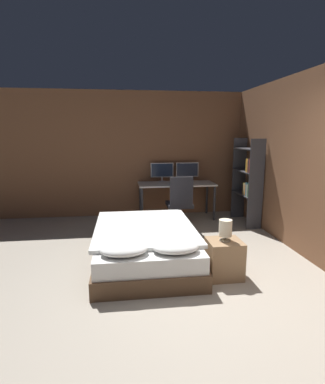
{
  "coord_description": "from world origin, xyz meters",
  "views": [
    {
      "loc": [
        -0.89,
        -2.71,
        1.81
      ],
      "look_at": [
        -0.19,
        2.62,
        0.75
      ],
      "focal_mm": 28.0,
      "sensor_mm": 36.0,
      "label": 1
    }
  ],
  "objects_px": {
    "office_chair": "(180,207)",
    "monitor_right": "(187,171)",
    "desk": "(176,187)",
    "bed": "(145,245)",
    "nightstand": "(224,259)",
    "bedside_lamp": "(225,228)",
    "monitor_left": "(162,171)",
    "bookshelf": "(249,178)",
    "keyboard": "(179,185)",
    "computer_mouse": "(192,184)"
  },
  "relations": [
    {
      "from": "office_chair",
      "to": "monitor_right",
      "type": "bearing_deg",
      "value": 70.36
    },
    {
      "from": "desk",
      "to": "monitor_right",
      "type": "bearing_deg",
      "value": 39.97
    },
    {
      "from": "bed",
      "to": "nightstand",
      "type": "bearing_deg",
      "value": -32.36
    },
    {
      "from": "desk",
      "to": "bedside_lamp",
      "type": "bearing_deg",
      "value": -87.46
    },
    {
      "from": "monitor_left",
      "to": "bookshelf",
      "type": "height_order",
      "value": "bookshelf"
    },
    {
      "from": "monitor_right",
      "to": "bookshelf",
      "type": "distance_m",
      "value": 1.38
    },
    {
      "from": "keyboard",
      "to": "office_chair",
      "type": "xyz_separation_m",
      "value": [
        -0.07,
        -0.5,
        -0.35
      ]
    },
    {
      "from": "bed",
      "to": "bedside_lamp",
      "type": "distance_m",
      "value": 1.2
    },
    {
      "from": "nightstand",
      "to": "keyboard",
      "type": "height_order",
      "value": "keyboard"
    },
    {
      "from": "bed",
      "to": "office_chair",
      "type": "relative_size",
      "value": 2.02
    },
    {
      "from": "desk",
      "to": "bed",
      "type": "bearing_deg",
      "value": -111.07
    },
    {
      "from": "desk",
      "to": "bookshelf",
      "type": "bearing_deg",
      "value": -25.98
    },
    {
      "from": "monitor_right",
      "to": "nightstand",
      "type": "bearing_deg",
      "value": -93.01
    },
    {
      "from": "bed",
      "to": "monitor_right",
      "type": "distance_m",
      "value": 2.75
    },
    {
      "from": "nightstand",
      "to": "bookshelf",
      "type": "distance_m",
      "value": 2.54
    },
    {
      "from": "bedside_lamp",
      "to": "bookshelf",
      "type": "height_order",
      "value": "bookshelf"
    },
    {
      "from": "nightstand",
      "to": "bedside_lamp",
      "type": "height_order",
      "value": "bedside_lamp"
    },
    {
      "from": "computer_mouse",
      "to": "office_chair",
      "type": "height_order",
      "value": "office_chair"
    },
    {
      "from": "monitor_right",
      "to": "office_chair",
      "type": "height_order",
      "value": "monitor_right"
    },
    {
      "from": "monitor_left",
      "to": "office_chair",
      "type": "distance_m",
      "value": 1.15
    },
    {
      "from": "nightstand",
      "to": "desk",
      "type": "bearing_deg",
      "value": 92.54
    },
    {
      "from": "computer_mouse",
      "to": "monitor_right",
      "type": "bearing_deg",
      "value": 90.72
    },
    {
      "from": "monitor_right",
      "to": "office_chair",
      "type": "bearing_deg",
      "value": -109.64
    },
    {
      "from": "bookshelf",
      "to": "computer_mouse",
      "type": "bearing_deg",
      "value": 158.23
    },
    {
      "from": "computer_mouse",
      "to": "bookshelf",
      "type": "relative_size",
      "value": 0.04
    },
    {
      "from": "nightstand",
      "to": "bedside_lamp",
      "type": "relative_size",
      "value": 1.79
    },
    {
      "from": "bed",
      "to": "desk",
      "type": "xyz_separation_m",
      "value": [
        0.83,
        2.17,
        0.43
      ]
    },
    {
      "from": "office_chair",
      "to": "bedside_lamp",
      "type": "bearing_deg",
      "value": -84.7
    },
    {
      "from": "desk",
      "to": "office_chair",
      "type": "bearing_deg",
      "value": -95.11
    },
    {
      "from": "nightstand",
      "to": "office_chair",
      "type": "xyz_separation_m",
      "value": [
        -0.19,
        2.04,
        0.18
      ]
    },
    {
      "from": "keyboard",
      "to": "bookshelf",
      "type": "height_order",
      "value": "bookshelf"
    },
    {
      "from": "bed",
      "to": "bookshelf",
      "type": "height_order",
      "value": "bookshelf"
    },
    {
      "from": "bed",
      "to": "keyboard",
      "type": "xyz_separation_m",
      "value": [
        0.83,
        1.93,
        0.52
      ]
    },
    {
      "from": "bed",
      "to": "bookshelf",
      "type": "bearing_deg",
      "value": 34.9
    },
    {
      "from": "bed",
      "to": "bookshelf",
      "type": "xyz_separation_m",
      "value": [
        2.17,
        1.52,
        0.69
      ]
    },
    {
      "from": "desk",
      "to": "nightstand",
      "type": "bearing_deg",
      "value": -87.46
    },
    {
      "from": "nightstand",
      "to": "computer_mouse",
      "type": "distance_m",
      "value": 2.6
    },
    {
      "from": "bedside_lamp",
      "to": "monitor_left",
      "type": "bearing_deg",
      "value": 97.65
    },
    {
      "from": "bedside_lamp",
      "to": "monitor_right",
      "type": "relative_size",
      "value": 0.54
    },
    {
      "from": "monitor_left",
      "to": "monitor_right",
      "type": "bearing_deg",
      "value": 0.0
    },
    {
      "from": "bedside_lamp",
      "to": "bed",
      "type": "bearing_deg",
      "value": 147.64
    },
    {
      "from": "keyboard",
      "to": "desk",
      "type": "bearing_deg",
      "value": 90.0
    },
    {
      "from": "monitor_left",
      "to": "office_chair",
      "type": "relative_size",
      "value": 0.49
    },
    {
      "from": "office_chair",
      "to": "bookshelf",
      "type": "bearing_deg",
      "value": 3.47
    },
    {
      "from": "nightstand",
      "to": "office_chair",
      "type": "relative_size",
      "value": 0.47
    },
    {
      "from": "bed",
      "to": "office_chair",
      "type": "xyz_separation_m",
      "value": [
        0.77,
        1.43,
        0.17
      ]
    },
    {
      "from": "computer_mouse",
      "to": "keyboard",
      "type": "bearing_deg",
      "value": 180.0
    },
    {
      "from": "desk",
      "to": "keyboard",
      "type": "bearing_deg",
      "value": -90.0
    },
    {
      "from": "bed",
      "to": "computer_mouse",
      "type": "distance_m",
      "value": 2.3
    },
    {
      "from": "monitor_right",
      "to": "bedside_lamp",
      "type": "bearing_deg",
      "value": -93.01
    }
  ]
}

